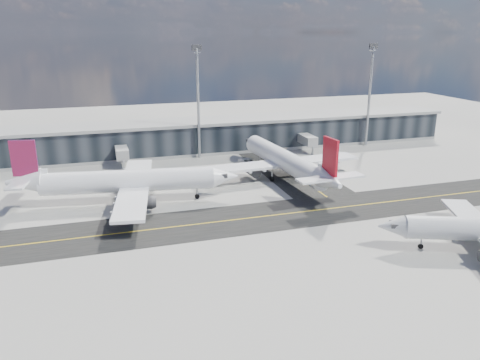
{
  "coord_description": "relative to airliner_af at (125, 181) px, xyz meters",
  "views": [
    {
      "loc": [
        -24.94,
        -69.89,
        31.76
      ],
      "look_at": [
        -0.11,
        11.05,
        5.0
      ],
      "focal_mm": 35.0,
      "sensor_mm": 36.0,
      "label": 1
    }
  ],
  "objects": [
    {
      "name": "airliner_redtail",
      "position": [
        35.26,
        4.86,
        0.09
      ],
      "size": [
        38.21,
        44.79,
        13.26
      ],
      "rotation": [
        0.0,
        0.0,
        0.08
      ],
      "color": "white",
      "rests_on": "ground"
    },
    {
      "name": "service_van",
      "position": [
        31.28,
        18.54,
        -3.48
      ],
      "size": [
        4.99,
        6.45,
        1.63
      ],
      "primitive_type": "imported",
      "rotation": [
        0.0,
        0.0,
        0.45
      ],
      "color": "white",
      "rests_on": "ground"
    },
    {
      "name": "terminal_concourse",
      "position": [
        20.97,
        36.06,
        -0.2
      ],
      "size": [
        152.0,
        19.8,
        8.8
      ],
      "color": "black",
      "rests_on": "ground"
    },
    {
      "name": "taxiway_lanes",
      "position": [
        24.85,
        -8.14,
        -4.28
      ],
      "size": [
        180.0,
        63.0,
        0.03
      ],
      "color": "black",
      "rests_on": "ground"
    },
    {
      "name": "floodlight_masts",
      "position": [
        20.93,
        29.12,
        11.31
      ],
      "size": [
        102.5,
        0.7,
        28.9
      ],
      "color": "gray",
      "rests_on": "ground"
    },
    {
      "name": "airliner_af",
      "position": [
        0.0,
        0.0,
        0.0
      ],
      "size": [
        43.87,
        37.54,
        13.0
      ],
      "rotation": [
        0.0,
        0.0,
        -1.72
      ],
      "color": "white",
      "rests_on": "ground"
    },
    {
      "name": "ground",
      "position": [
        20.93,
        -18.88,
        -4.29
      ],
      "size": [
        300.0,
        300.0,
        0.0
      ],
      "primitive_type": "plane",
      "color": "gray",
      "rests_on": "ground"
    },
    {
      "name": "baggage_tug",
      "position": [
        0.74,
        -2.28,
        -3.46
      ],
      "size": [
        2.91,
        2.04,
        1.66
      ],
      "rotation": [
        0.0,
        0.0,
        -1.26
      ],
      "color": "orange",
      "rests_on": "ground"
    }
  ]
}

